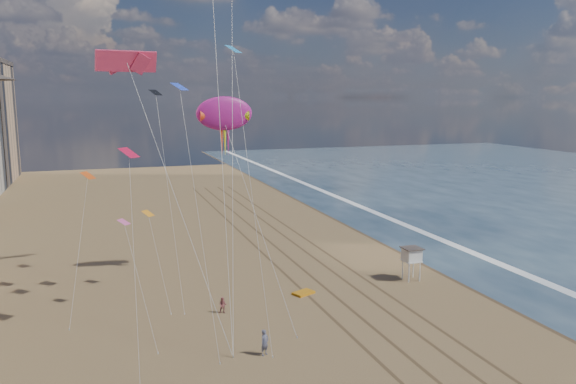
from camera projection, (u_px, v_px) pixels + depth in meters
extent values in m
plane|color=#42301E|center=(400.00, 236.00, 76.69)|extent=(260.00, 260.00, 0.00)
plane|color=white|center=(427.00, 234.00, 78.02)|extent=(260.00, 260.00, 0.00)
cube|color=brown|center=(283.00, 272.00, 60.97)|extent=(0.28, 120.00, 0.01)
cube|color=brown|center=(303.00, 270.00, 61.73)|extent=(0.28, 120.00, 0.01)
cube|color=brown|center=(327.00, 267.00, 62.61)|extent=(0.28, 120.00, 0.01)
cube|color=brown|center=(345.00, 265.00, 63.31)|extent=(0.28, 120.00, 0.01)
cylinder|color=white|center=(409.00, 273.00, 57.38)|extent=(0.13, 0.13, 1.91)
cylinder|color=white|center=(420.00, 272.00, 57.78)|extent=(0.13, 0.13, 1.91)
cylinder|color=white|center=(403.00, 270.00, 58.57)|extent=(0.13, 0.13, 1.91)
cylinder|color=white|center=(413.00, 269.00, 58.97)|extent=(0.13, 0.13, 1.91)
cube|color=white|center=(411.00, 261.00, 57.99)|extent=(1.70, 1.70, 0.13)
cube|color=white|center=(412.00, 255.00, 57.89)|extent=(1.59, 1.59, 1.17)
cube|color=#473D38|center=(412.00, 248.00, 57.77)|extent=(1.91, 1.91, 0.11)
cube|color=orange|center=(303.00, 293.00, 54.10)|extent=(2.33, 1.96, 0.23)
ellipsoid|color=#A91A7E|center=(224.00, 113.00, 57.17)|extent=(5.10, 0.96, 3.03)
cone|color=red|center=(207.00, 116.00, 56.63)|extent=(1.37, 1.14, 1.14)
cone|color=#F1FF1A|center=(242.00, 116.00, 57.79)|extent=(1.37, 1.14, 1.14)
cylinder|color=silver|center=(256.00, 218.00, 50.77)|extent=(0.03, 0.03, 23.78)
imported|color=slate|center=(265.00, 342.00, 41.14)|extent=(0.85, 0.77, 1.96)
imported|color=#9A4E51|center=(223.00, 305.00, 49.20)|extent=(0.86, 0.76, 1.46)
cube|color=#DA3056|center=(126.00, 61.00, 43.48)|extent=(4.72, 1.58, 1.61)
plane|color=orange|center=(148.00, 213.00, 54.68)|extent=(1.49, 1.48, 0.50)
plane|color=#DC5597|center=(124.00, 222.00, 49.16)|extent=(1.37, 1.38, 0.42)
plane|color=black|center=(156.00, 93.00, 55.25)|extent=(1.63, 1.59, 0.57)
plane|color=red|center=(129.00, 153.00, 42.55)|extent=(1.88, 1.89, 0.71)
plane|color=blue|center=(179.00, 87.00, 46.80)|extent=(1.80, 1.79, 0.63)
plane|color=#DF4D12|center=(88.00, 175.00, 52.31)|extent=(1.67, 1.69, 0.62)
plane|color=#268ACE|center=(233.00, 49.00, 47.91)|extent=(1.80, 1.78, 0.67)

